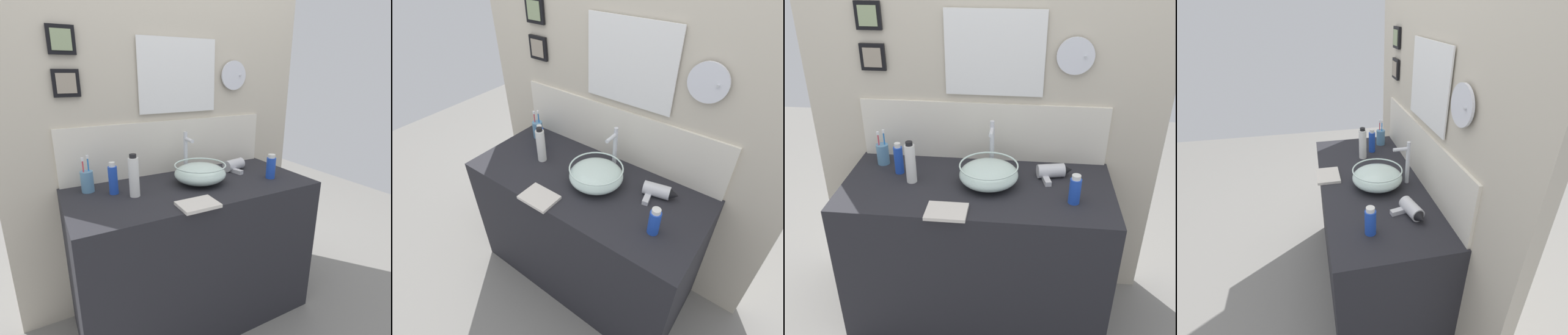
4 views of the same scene
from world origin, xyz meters
TOP-DOWN VIEW (x-y plane):
  - ground_plane at (0.00, 0.00)m, footprint 6.00×6.00m
  - vanity_counter at (0.00, 0.00)m, footprint 1.31×0.59m
  - back_panel at (0.00, 0.32)m, footprint 1.85×0.10m
  - glass_bowl_sink at (0.06, 0.02)m, footprint 0.29×0.29m
  - faucet at (0.06, 0.19)m, footprint 0.02×0.10m
  - hair_drier at (0.37, 0.12)m, footprint 0.19×0.16m
  - toothbrush_cup at (-0.51, 0.17)m, footprint 0.06×0.06m
  - spray_bottle at (0.45, -0.10)m, footprint 0.05×0.05m
  - shampoo_bottle at (-0.40, 0.09)m, footprint 0.05×0.05m
  - soap_dispenser at (-0.32, 0.01)m, footprint 0.05×0.05m
  - hand_towel at (-0.10, -0.25)m, footprint 0.18×0.13m

SIDE VIEW (x-z plane):
  - ground_plane at x=0.00m, z-range 0.00..0.00m
  - vanity_counter at x=0.00m, z-range 0.00..0.83m
  - hand_towel at x=-0.10m, z-range 0.83..0.84m
  - hair_drier at x=0.37m, z-range 0.82..0.89m
  - glass_bowl_sink at x=0.06m, z-range 0.83..0.94m
  - toothbrush_cup at x=-0.51m, z-range 0.79..0.98m
  - spray_bottle at x=0.45m, z-range 0.82..0.96m
  - shampoo_bottle at x=-0.40m, z-range 0.82..0.99m
  - soap_dispenser at x=-0.32m, z-range 0.82..1.04m
  - faucet at x=0.06m, z-range 0.84..1.10m
  - back_panel at x=0.00m, z-range 0.00..2.46m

